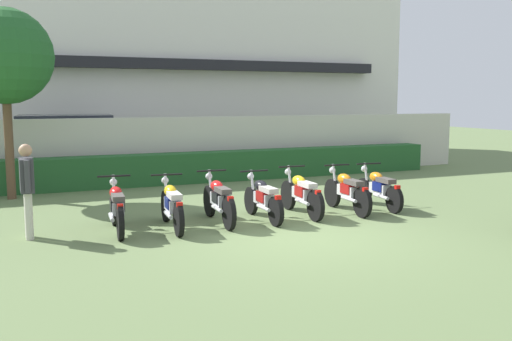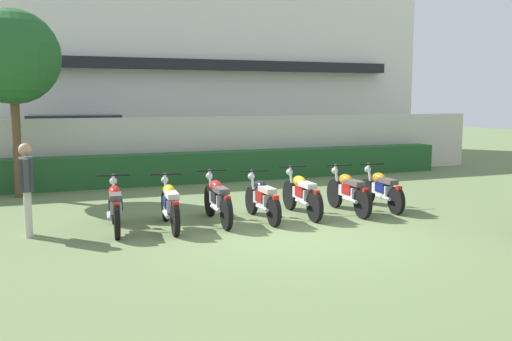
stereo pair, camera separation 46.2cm
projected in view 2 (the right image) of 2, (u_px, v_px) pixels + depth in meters
ground at (293, 235)px, 10.03m from camera, size 60.00×60.00×0.00m
building at (141, 73)px, 22.60m from camera, size 21.40×6.50×6.77m
compound_wall at (184, 148)px, 16.85m from camera, size 20.33×0.30×1.84m
hedge_row at (190, 168)px, 16.27m from camera, size 16.26×0.70×0.85m
parked_car at (81, 146)px, 17.50m from camera, size 4.66×2.44×1.89m
tree_near_inspector at (12, 57)px, 13.48m from camera, size 2.23×2.23×4.48m
motorcycle_in_row_0 at (115, 206)px, 10.32m from camera, size 0.60×1.88×0.98m
motorcycle_in_row_1 at (170, 204)px, 10.57m from camera, size 0.60×1.92×0.96m
motorcycle_in_row_2 at (218, 199)px, 11.02m from camera, size 0.60×1.95×0.97m
motorcycle_in_row_3 at (262, 198)px, 11.26m from camera, size 0.60×1.81×0.94m
motorcycle_in_row_4 at (302, 194)px, 11.69m from camera, size 0.60×1.93×0.97m
motorcycle_in_row_5 at (348, 191)px, 11.96m from camera, size 0.60×1.87×0.97m
motorcycle_in_row_6 at (382, 189)px, 12.38m from camera, size 0.60×1.84×0.94m
inspector_person at (27, 182)px, 9.87m from camera, size 0.22×0.66×1.63m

